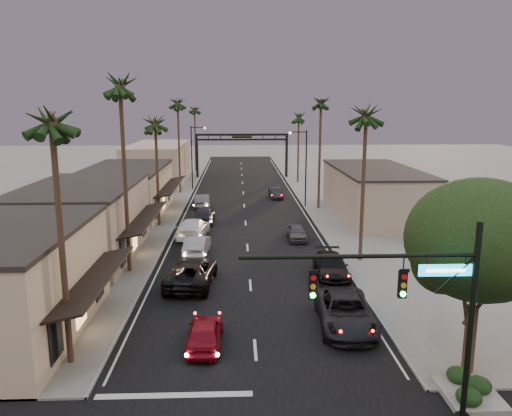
{
  "coord_description": "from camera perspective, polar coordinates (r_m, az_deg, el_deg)",
  "views": [
    {
      "loc": [
        -0.83,
        -12.53,
        11.74
      ],
      "look_at": [
        0.89,
        32.45,
        2.5
      ],
      "focal_mm": 35.0,
      "sensor_mm": 36.0,
      "label": 1
    }
  ],
  "objects": [
    {
      "name": "oncoming_pickup",
      "position": [
        33.69,
        -7.39,
        -7.32
      ],
      "size": [
        3.46,
        6.52,
        1.74
      ],
      "primitive_type": "imported",
      "rotation": [
        0.0,
        0.0,
        3.05
      ],
      "color": "black",
      "rests_on": "ground"
    },
    {
      "name": "arch",
      "position": [
        82.76,
        -1.62,
        7.3
      ],
      "size": [
        15.2,
        0.4,
        7.27
      ],
      "color": "black",
      "rests_on": "ground"
    },
    {
      "name": "building_right",
      "position": [
        55.35,
        13.39,
        1.68
      ],
      "size": [
        8.0,
        18.0,
        5.0
      ],
      "primitive_type": "cube",
      "color": "gray",
      "rests_on": "ground"
    },
    {
      "name": "storefront_mid",
      "position": [
        41.39,
        -19.24,
        -1.6
      ],
      "size": [
        8.0,
        14.0,
        5.5
      ],
      "primitive_type": "cube",
      "color": "gray",
      "rests_on": "ground"
    },
    {
      "name": "planter",
      "position": [
        23.49,
        23.21,
        -19.41
      ],
      "size": [
        2.2,
        2.6,
        0.24
      ],
      "primitive_type": "cube",
      "color": "gray",
      "rests_on": "ground"
    },
    {
      "name": "corner_tree",
      "position": [
        23.2,
        24.31,
        -3.84
      ],
      "size": [
        6.2,
        6.2,
        8.8
      ],
      "color": "#38281C",
      "rests_on": "ground"
    },
    {
      "name": "curbside_grey",
      "position": [
        44.63,
        4.66,
        -2.8
      ],
      "size": [
        1.6,
        3.95,
        1.34
      ],
      "primitive_type": "imported",
      "rotation": [
        0.0,
        0.0,
        -0.0
      ],
      "color": "#414145",
      "rests_on": "ground"
    },
    {
      "name": "oncoming_silver",
      "position": [
        40.31,
        -6.75,
        -4.24
      ],
      "size": [
        1.98,
        4.91,
        1.59
      ],
      "primitive_type": "imported",
      "rotation": [
        0.0,
        0.0,
        3.08
      ],
      "color": "gray",
      "rests_on": "ground"
    },
    {
      "name": "storefront_far",
      "position": [
        56.63,
        -14.58,
        1.84
      ],
      "size": [
        8.0,
        16.0,
        5.0
      ],
      "primitive_type": "cube",
      "color": "#BEB391",
      "rests_on": "ground"
    },
    {
      "name": "curbside_near",
      "position": [
        27.83,
        10.17,
        -11.6
      ],
      "size": [
        3.21,
        6.35,
        1.72
      ],
      "primitive_type": "imported",
      "rotation": [
        0.0,
        0.0,
        -0.06
      ],
      "color": "black",
      "rests_on": "ground"
    },
    {
      "name": "palm_ld",
      "position": [
        67.97,
        -8.95,
        12.04
      ],
      "size": [
        3.2,
        3.2,
        14.2
      ],
      "color": "#38281C",
      "rests_on": "ground"
    },
    {
      "name": "streetlight_right",
      "position": [
        58.4,
        5.47,
        5.25
      ],
      "size": [
        2.13,
        0.3,
        9.0
      ],
      "color": "black",
      "rests_on": "ground"
    },
    {
      "name": "curbside_far",
      "position": [
        64.5,
        2.25,
        1.7
      ],
      "size": [
        1.76,
        4.13,
        1.32
      ],
      "primitive_type": "imported",
      "rotation": [
        0.0,
        0.0,
        0.09
      ],
      "color": "black",
      "rests_on": "ground"
    },
    {
      "name": "sidewalk_left",
      "position": [
        66.15,
        -9.69,
        1.27
      ],
      "size": [
        5.0,
        92.0,
        0.12
      ],
      "primitive_type": "cube",
      "color": "slate",
      "rests_on": "ground"
    },
    {
      "name": "road",
      "position": [
        58.72,
        -1.34,
        0.07
      ],
      "size": [
        14.0,
        120.0,
        0.02
      ],
      "primitive_type": "cube",
      "color": "black",
      "rests_on": "ground"
    },
    {
      "name": "palm_rc",
      "position": [
        77.11,
        4.92,
        10.62
      ],
      "size": [
        3.2,
        3.2,
        12.2
      ],
      "color": "#38281C",
      "rests_on": "ground"
    },
    {
      "name": "palm_la",
      "position": [
        22.89,
        -22.4,
        10.0
      ],
      "size": [
        3.2,
        3.2,
        13.2
      ],
      "color": "#38281C",
      "rests_on": "ground"
    },
    {
      "name": "curbside_black",
      "position": [
        35.35,
        8.61,
        -6.61
      ],
      "size": [
        2.41,
        5.41,
        1.54
      ],
      "primitive_type": "imported",
      "rotation": [
        0.0,
        0.0,
        -0.05
      ],
      "color": "black",
      "rests_on": "ground"
    },
    {
      "name": "ground",
      "position": [
        53.83,
        -1.26,
        -1.0
      ],
      "size": [
        200.0,
        200.0,
        0.0
      ],
      "primitive_type": "plane",
      "color": "slate",
      "rests_on": "ground"
    },
    {
      "name": "storefront_dist",
      "position": [
        78.96,
        -11.09,
        5.03
      ],
      "size": [
        8.0,
        20.0,
        6.0
      ],
      "primitive_type": "cube",
      "color": "gray",
      "rests_on": "ground"
    },
    {
      "name": "palm_lb",
      "position": [
        35.43,
        -15.32,
        13.87
      ],
      "size": [
        3.2,
        3.2,
        15.2
      ],
      "color": "#38281C",
      "rests_on": "ground"
    },
    {
      "name": "palm_ra",
      "position": [
        37.72,
        12.51,
        10.88
      ],
      "size": [
        3.2,
        3.2,
        13.2
      ],
      "color": "#38281C",
      "rests_on": "ground"
    },
    {
      "name": "oncoming_grey_far",
      "position": [
        58.97,
        -6.23,
        0.82
      ],
      "size": [
        2.21,
        4.86,
        1.55
      ],
      "primitive_type": "imported",
      "rotation": [
        0.0,
        0.0,
        3.27
      ],
      "color": "#525258",
      "rests_on": "ground"
    },
    {
      "name": "traffic_signal",
      "position": [
        18.97,
        18.31,
        -9.57
      ],
      "size": [
        8.51,
        0.22,
        7.8
      ],
      "color": "black",
      "rests_on": "ground"
    },
    {
      "name": "sidewalk_right",
      "position": [
        66.38,
        6.8,
        1.39
      ],
      "size": [
        5.0,
        92.0,
        0.12
      ],
      "primitive_type": "cube",
      "color": "slate",
      "rests_on": "ground"
    },
    {
      "name": "oncoming_red",
      "position": [
        25.59,
        -5.86,
        -13.97
      ],
      "size": [
        1.8,
        4.26,
        1.44
      ],
      "primitive_type": "imported",
      "rotation": [
        0.0,
        0.0,
        3.12
      ],
      "color": "maroon",
      "rests_on": "ground"
    },
    {
      "name": "palm_lc",
      "position": [
        49.16,
        -11.46,
        9.89
      ],
      "size": [
        3.2,
        3.2,
        12.2
      ],
      "color": "#38281C",
      "rests_on": "ground"
    },
    {
      "name": "oncoming_dgrey",
      "position": [
        50.95,
        -5.97,
        -0.8
      ],
      "size": [
        2.14,
        5.07,
        1.71
      ],
      "primitive_type": "imported",
      "rotation": [
        0.0,
        0.0,
        3.12
      ],
      "color": "black",
      "rests_on": "ground"
    },
    {
      "name": "palm_rb",
      "position": [
        57.31,
        7.45,
        12.18
      ],
      "size": [
        3.2,
        3.2,
        14.2
      ],
      "color": "#38281C",
      "rests_on": "ground"
    },
    {
      "name": "oncoming_white",
      "position": [
        45.66,
        -7.21,
        -2.27
      ],
      "size": [
        2.99,
        6.17,
        1.73
      ],
      "primitive_type": "imported",
      "rotation": [
        0.0,
        0.0,
        3.04
      ],
      "color": "white",
      "rests_on": "ground"
    },
    {
      "name": "streetlight_left",
      "position": [
        71.08,
        -7.14,
        6.34
      ],
      "size": [
        2.13,
        0.3,
        9.0
      ],
      "color": "black",
      "rests_on": "ground"
    },
    {
      "name": "palm_far",
      "position": [
        90.83,
        -7.05,
        11.33
      ],
      "size": [
        3.2,
        3.2,
        13.2
      ],
      "color": "#38281C",
      "rests_on": "ground"
    }
  ]
}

